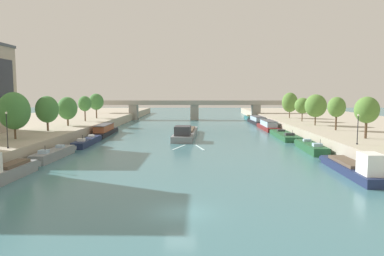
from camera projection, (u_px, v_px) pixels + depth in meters
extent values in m
plane|color=#42757F|center=(180.00, 212.00, 28.04)|extent=(400.00, 400.00, 0.00)
cube|color=#B2A893|center=(25.00, 128.00, 83.38)|extent=(36.00, 170.00, 2.38)
cube|color=#B2A893|center=(362.00, 129.00, 81.90)|extent=(36.00, 170.00, 2.38)
cube|color=gray|center=(186.00, 134.00, 76.31)|extent=(4.95, 21.55, 1.16)
cube|color=gray|center=(189.00, 128.00, 87.27)|extent=(3.86, 1.41, 0.95)
cube|color=gray|center=(186.00, 131.00, 76.25)|extent=(5.03, 21.55, 0.06)
cube|color=#38383D|center=(183.00, 131.00, 68.93)|extent=(3.19, 4.41, 1.78)
cube|color=black|center=(184.00, 128.00, 71.04)|extent=(2.40, 0.14, 0.50)
cube|color=brown|center=(187.00, 129.00, 78.35)|extent=(3.62, 11.25, 0.36)
cylinder|color=#232328|center=(186.00, 132.00, 69.78)|extent=(0.07, 0.07, 1.10)
cube|color=silver|center=(200.00, 147.00, 61.31)|extent=(1.75, 5.92, 0.03)
cube|color=silver|center=(179.00, 147.00, 61.54)|extent=(2.25, 5.80, 0.03)
cube|color=gray|center=(9.00, 174.00, 38.65)|extent=(2.28, 9.38, 1.28)
cube|color=gray|center=(31.00, 163.00, 43.62)|extent=(1.97, 1.31, 1.01)
cube|color=gray|center=(8.00, 168.00, 38.58)|extent=(2.32, 9.38, 0.06)
cube|color=brown|center=(13.00, 164.00, 39.49)|extent=(1.72, 4.89, 0.36)
cube|color=gray|center=(54.00, 154.00, 50.89)|extent=(2.52, 10.55, 1.21)
cube|color=gray|center=(69.00, 148.00, 56.43)|extent=(2.08, 1.33, 0.97)
cube|color=gray|center=(53.00, 150.00, 50.82)|extent=(2.56, 10.55, 0.06)
cube|color=#9EBCD6|center=(60.00, 146.00, 53.09)|extent=(1.10, 0.94, 0.40)
cube|color=#9EBCD6|center=(44.00, 152.00, 47.88)|extent=(1.22, 1.14, 0.48)
cylinder|color=#232328|center=(45.00, 150.00, 47.63)|extent=(0.07, 0.07, 1.10)
cube|color=#1E284C|center=(87.00, 142.00, 64.43)|extent=(2.26, 11.89, 1.05)
cube|color=#1E284C|center=(97.00, 137.00, 70.67)|extent=(2.00, 1.25, 0.89)
cube|color=#1E284C|center=(87.00, 139.00, 64.38)|extent=(2.30, 11.89, 0.06)
cube|color=white|center=(91.00, 136.00, 66.95)|extent=(1.06, 0.91, 0.40)
cube|color=white|center=(81.00, 140.00, 61.04)|extent=(1.17, 1.12, 0.48)
cylinder|color=#232328|center=(83.00, 138.00, 60.78)|extent=(0.07, 0.07, 1.10)
cube|color=black|center=(105.00, 133.00, 79.73)|extent=(3.24, 15.66, 0.91)
cube|color=black|center=(113.00, 129.00, 87.83)|extent=(2.70, 1.28, 0.82)
cube|color=black|center=(105.00, 131.00, 79.68)|extent=(3.30, 15.66, 0.06)
cube|color=#9E5133|center=(104.00, 128.00, 78.84)|extent=(2.58, 10.04, 1.39)
cube|color=#4C4C51|center=(104.00, 125.00, 78.76)|extent=(2.76, 10.34, 0.08)
cylinder|color=#232328|center=(102.00, 130.00, 74.98)|extent=(0.07, 0.07, 1.10)
cube|color=#1E284C|center=(351.00, 170.00, 41.31)|extent=(2.73, 13.77, 0.95)
cube|color=#1E284C|center=(329.00, 158.00, 48.47)|extent=(2.44, 1.24, 0.84)
cube|color=#1E284C|center=(351.00, 166.00, 41.25)|extent=(2.78, 13.77, 0.06)
cube|color=white|center=(371.00, 164.00, 36.50)|extent=(1.95, 2.77, 2.23)
cube|color=black|center=(365.00, 158.00, 37.84)|extent=(1.53, 0.05, 0.63)
cube|color=brown|center=(347.00, 162.00, 42.60)|extent=(2.08, 7.17, 0.36)
cylinder|color=#232328|center=(372.00, 168.00, 37.09)|extent=(0.07, 0.07, 1.10)
cube|color=#235633|center=(311.00, 147.00, 57.45)|extent=(2.71, 11.35, 1.20)
cube|color=#235633|center=(301.00, 142.00, 63.40)|extent=(2.33, 1.31, 0.97)
cube|color=#235633|center=(311.00, 144.00, 57.39)|extent=(2.76, 11.35, 0.06)
cube|color=#9EBCD6|center=(307.00, 140.00, 59.83)|extent=(1.23, 0.93, 0.40)
cube|color=#9EBCD6|center=(317.00, 145.00, 54.22)|extent=(1.36, 1.13, 0.48)
cylinder|color=#232328|center=(320.00, 143.00, 53.95)|extent=(0.07, 0.07, 1.10)
cube|color=#235633|center=(285.00, 136.00, 74.41)|extent=(3.39, 15.24, 0.97)
cube|color=#235633|center=(277.00, 131.00, 82.31)|extent=(3.10, 1.24, 0.85)
cube|color=#235633|center=(285.00, 133.00, 74.36)|extent=(3.46, 15.24, 0.06)
cube|color=#38383D|center=(281.00, 130.00, 77.66)|extent=(1.63, 0.92, 0.40)
cube|color=#38383D|center=(290.00, 134.00, 70.10)|extent=(1.80, 1.12, 0.48)
cylinder|color=#232328|center=(293.00, 133.00, 69.75)|extent=(0.07, 0.07, 1.10)
cube|color=maroon|center=(268.00, 128.00, 91.29)|extent=(3.13, 15.27, 0.95)
cube|color=maroon|center=(262.00, 125.00, 99.21)|extent=(2.86, 1.23, 0.84)
cube|color=maroon|center=(268.00, 126.00, 91.24)|extent=(3.19, 15.27, 0.06)
cube|color=#9EBCD6|center=(268.00, 123.00, 90.41)|extent=(2.54, 9.77, 1.35)
cube|color=#4C4C51|center=(268.00, 120.00, 90.34)|extent=(2.72, 10.07, 0.08)
cylinder|color=#232328|center=(273.00, 125.00, 86.63)|extent=(0.07, 0.07, 1.10)
cube|color=black|center=(257.00, 122.00, 108.66)|extent=(3.80, 15.78, 0.96)
cube|color=black|center=(252.00, 120.00, 116.79)|extent=(3.13, 1.32, 0.84)
cube|color=black|center=(257.00, 120.00, 108.61)|extent=(3.86, 15.78, 0.06)
cube|color=#9EBCD6|center=(257.00, 118.00, 107.76)|extent=(3.01, 10.12, 1.25)
cube|color=#4C4C51|center=(257.00, 116.00, 107.70)|extent=(3.22, 10.42, 0.08)
cylinder|color=#232328|center=(262.00, 120.00, 103.88)|extent=(0.07, 0.07, 1.10)
cube|color=#23666B|center=(250.00, 118.00, 125.85)|extent=(2.33, 12.36, 0.96)
cube|color=#23666B|center=(247.00, 117.00, 132.33)|extent=(2.11, 1.23, 0.84)
cube|color=#23666B|center=(250.00, 117.00, 125.80)|extent=(2.38, 12.36, 0.06)
cube|color=tan|center=(249.00, 116.00, 128.48)|extent=(1.11, 0.91, 0.40)
cube|color=tan|center=(251.00, 117.00, 122.33)|extent=(1.22, 1.11, 0.48)
cylinder|color=#232328|center=(252.00, 116.00, 122.05)|extent=(0.07, 0.07, 1.10)
cylinder|color=brown|center=(15.00, 130.00, 54.14)|extent=(0.31, 0.31, 2.78)
ellipsoid|color=#427F3D|center=(14.00, 111.00, 53.84)|extent=(4.74, 4.74, 5.70)
cylinder|color=brown|center=(48.00, 124.00, 65.99)|extent=(0.37, 0.37, 2.64)
ellipsoid|color=#427F3D|center=(47.00, 109.00, 65.72)|extent=(4.18, 4.18, 4.97)
cylinder|color=brown|center=(68.00, 120.00, 76.28)|extent=(0.37, 0.37, 2.42)
ellipsoid|color=#427F3D|center=(67.00, 108.00, 76.03)|extent=(4.14, 4.14, 4.86)
cylinder|color=brown|center=(85.00, 115.00, 88.10)|extent=(0.31, 0.31, 3.36)
ellipsoid|color=#427F3D|center=(85.00, 104.00, 87.83)|extent=(3.24, 3.24, 3.77)
cylinder|color=brown|center=(96.00, 112.00, 98.48)|extent=(0.35, 0.35, 3.38)
ellipsoid|color=#427F3D|center=(96.00, 102.00, 98.19)|extent=(4.07, 4.07, 4.49)
cylinder|color=brown|center=(366.00, 128.00, 54.90)|extent=(0.38, 0.38, 3.31)
ellipsoid|color=#568438|center=(367.00, 110.00, 54.62)|extent=(3.69, 3.69, 4.11)
cylinder|color=brown|center=(336.00, 121.00, 67.06)|extent=(0.33, 0.33, 3.36)
ellipsoid|color=#568438|center=(337.00, 107.00, 66.79)|extent=(3.32, 3.32, 3.81)
cylinder|color=brown|center=(315.00, 119.00, 77.02)|extent=(0.28, 0.28, 2.91)
ellipsoid|color=#568438|center=(316.00, 106.00, 76.74)|extent=(4.61, 4.61, 4.95)
cylinder|color=brown|center=(302.00, 116.00, 87.87)|extent=(0.25, 0.25, 2.82)
ellipsoid|color=#568438|center=(302.00, 106.00, 87.63)|extent=(3.82, 3.82, 3.91)
cylinder|color=brown|center=(289.00, 113.00, 99.57)|extent=(0.27, 0.27, 2.89)
ellipsoid|color=#568438|center=(290.00, 102.00, 99.27)|extent=(4.35, 4.35, 5.49)
cylinder|color=black|center=(7.00, 131.00, 45.03)|extent=(0.11, 0.11, 4.39)
sphere|color=#EAE5C6|center=(6.00, 113.00, 44.80)|extent=(0.28, 0.28, 0.28)
cylinder|color=black|center=(8.00, 148.00, 45.24)|extent=(0.22, 0.22, 0.20)
cylinder|color=black|center=(358.00, 130.00, 48.44)|extent=(0.11, 0.11, 3.88)
sphere|color=#EAE5C6|center=(358.00, 115.00, 48.23)|extent=(0.28, 0.28, 0.28)
cylinder|color=black|center=(357.00, 144.00, 48.62)|extent=(0.22, 0.22, 0.20)
cube|color=#9E998E|center=(195.00, 104.00, 123.83)|extent=(66.92, 4.40, 0.60)
cube|color=#9E998E|center=(194.00, 102.00, 121.76)|extent=(66.92, 0.30, 0.90)
cube|color=#9E998E|center=(195.00, 102.00, 125.74)|extent=(66.92, 0.30, 0.90)
cube|color=#9E998E|center=(134.00, 112.00, 124.52)|extent=(2.80, 3.60, 5.25)
cube|color=#9E998E|center=(195.00, 112.00, 124.12)|extent=(2.80, 3.60, 5.25)
cube|color=#9E998E|center=(256.00, 112.00, 123.71)|extent=(2.80, 3.60, 5.25)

